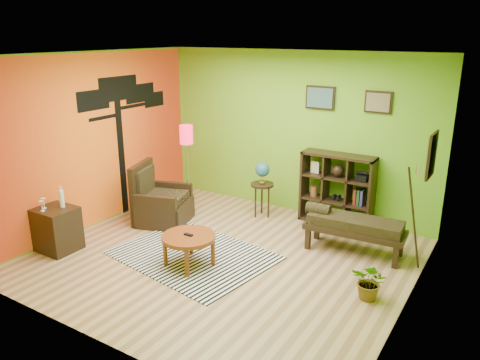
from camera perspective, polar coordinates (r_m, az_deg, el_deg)
The scene contains 11 objects.
ground at distance 6.77m, azimuth -2.09°, elevation -9.42°, with size 5.00×5.00×0.00m, color tan.
room_shell at distance 6.23m, azimuth -2.91°, elevation 5.77°, with size 5.04×4.54×2.82m.
zebra_rug at distance 6.86m, azimuth -5.76°, elevation -9.08°, with size 2.16×1.62×0.01m, color white.
coffee_table at distance 6.43m, azimuth -6.28°, elevation -7.23°, with size 0.73×0.73×0.47m.
armchair at distance 7.99m, azimuth -9.73°, elevation -2.95°, with size 1.04×1.03×1.01m.
side_cabinet at distance 7.36m, azimuth -21.39°, elevation -5.57°, with size 0.55×0.50×0.97m.
floor_lamp at distance 8.03m, azimuth -6.53°, elevation 4.54°, with size 0.24×0.24×1.57m.
globe_table at distance 7.97m, azimuth 2.74°, elevation 0.51°, with size 0.40×0.40×0.97m.
cube_shelf at distance 7.84m, azimuth 11.81°, elevation -1.17°, with size 1.20×0.35×1.20m.
bench at distance 6.95m, azimuth 13.51°, elevation -5.35°, with size 1.46×0.60×0.66m.
potted_plant at distance 5.94m, azimuth 15.58°, elevation -12.27°, with size 0.42×0.47×0.36m, color #26661E.
Camera 1 is at (3.39, -4.99, 3.08)m, focal length 35.00 mm.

